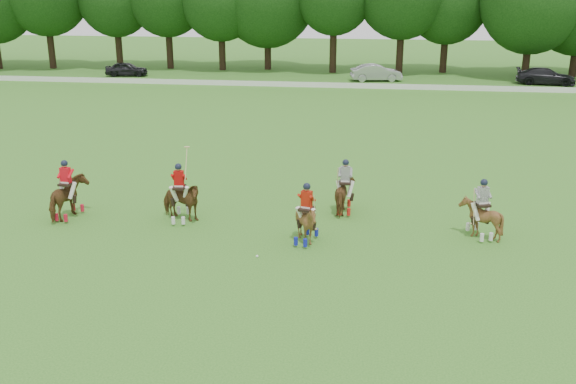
# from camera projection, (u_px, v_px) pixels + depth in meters

# --- Properties ---
(ground) EXTENTS (180.00, 180.00, 0.00)m
(ground) POSITION_uv_depth(u_px,v_px,m) (219.00, 273.00, 20.10)
(ground) COLOR #2C641C
(ground) RESTS_ON ground
(boundary_rail) EXTENTS (120.00, 0.10, 0.44)m
(boundary_rail) POSITION_uv_depth(u_px,v_px,m) (324.00, 85.00, 55.80)
(boundary_rail) COLOR white
(boundary_rail) RESTS_ON ground
(car_left) EXTENTS (4.22, 2.21, 1.37)m
(car_left) POSITION_uv_depth(u_px,v_px,m) (127.00, 69.00, 62.54)
(car_left) COLOR black
(car_left) RESTS_ON ground
(car_mid) EXTENTS (4.90, 2.49, 1.54)m
(car_mid) POSITION_uv_depth(u_px,v_px,m) (376.00, 73.00, 59.28)
(car_mid) COLOR #A4A4A9
(car_mid) RESTS_ON ground
(car_right) EXTENTS (5.30, 2.70, 1.47)m
(car_right) POSITION_uv_depth(u_px,v_px,m) (546.00, 76.00, 57.28)
(car_right) COLOR black
(car_right) RESTS_ON ground
(polo_red_a) EXTENTS (1.20, 1.97, 2.31)m
(polo_red_a) POSITION_uv_depth(u_px,v_px,m) (68.00, 197.00, 24.60)
(polo_red_a) COLOR #4B2D14
(polo_red_a) RESTS_ON ground
(polo_red_b) EXTENTS (1.69, 1.50, 2.81)m
(polo_red_b) POSITION_uv_depth(u_px,v_px,m) (180.00, 201.00, 24.30)
(polo_red_b) COLOR #4B2D14
(polo_red_b) RESTS_ON ground
(polo_red_c) EXTENTS (1.48, 1.59, 2.18)m
(polo_red_c) POSITION_uv_depth(u_px,v_px,m) (306.00, 222.00, 22.25)
(polo_red_c) COLOR #4B2D14
(polo_red_c) RESTS_ON ground
(polo_stripe_a) EXTENTS (1.07, 1.74, 2.17)m
(polo_stripe_a) POSITION_uv_depth(u_px,v_px,m) (345.00, 194.00, 25.19)
(polo_stripe_a) COLOR #4B2D14
(polo_stripe_a) RESTS_ON ground
(polo_stripe_b) EXTENTS (1.54, 1.63, 2.17)m
(polo_stripe_b) POSITION_uv_depth(u_px,v_px,m) (481.00, 217.00, 22.71)
(polo_stripe_b) COLOR #4B2D14
(polo_stripe_b) RESTS_ON ground
(polo_ball) EXTENTS (0.09, 0.09, 0.09)m
(polo_ball) POSITION_uv_depth(u_px,v_px,m) (257.00, 256.00, 21.24)
(polo_ball) COLOR white
(polo_ball) RESTS_ON ground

